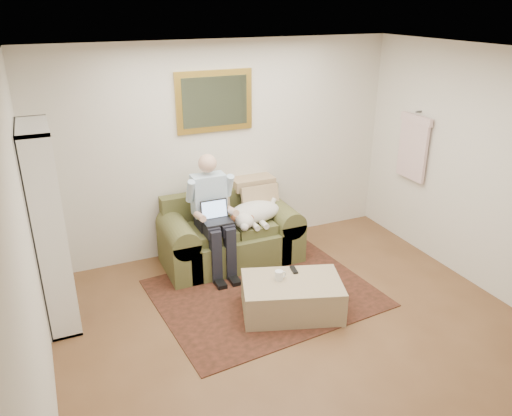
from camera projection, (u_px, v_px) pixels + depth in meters
room_shell at (308, 211)px, 4.35m from camera, size 4.51×5.00×2.61m
rug at (264, 293)px, 5.53m from camera, size 2.45×2.03×0.01m
sofa at (230, 239)px, 6.13m from camera, size 1.65×0.84×0.99m
seated_man at (214, 216)px, 5.75m from camera, size 0.54×0.78×1.39m
laptop at (216, 216)px, 5.69m from camera, size 0.32×0.25×0.23m
sleeping_dog at (255, 212)px, 6.04m from camera, size 0.68×0.43×0.25m
ottoman at (292, 297)px, 5.13m from camera, size 1.15×0.92×0.36m
coffee_mug at (279, 275)px, 5.07m from camera, size 0.08×0.08×0.10m
tv_remote at (294, 270)px, 5.26m from camera, size 0.08×0.16×0.02m
bookshelf at (49, 228)px, 4.74m from camera, size 0.28×0.80×2.00m
wall_mirror at (215, 101)px, 5.87m from camera, size 0.94×0.04×0.72m
hanging_shirt at (413, 144)px, 6.19m from camera, size 0.06×0.52×0.90m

